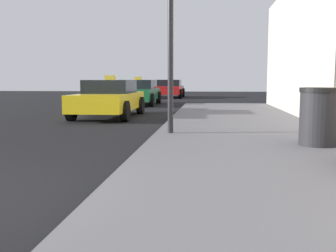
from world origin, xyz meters
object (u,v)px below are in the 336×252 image
(car_red, at_px, (169,88))
(trash_bin, at_px, (320,116))
(car_yellow, at_px, (109,98))
(car_green, at_px, (137,92))

(car_red, bearing_deg, trash_bin, 102.54)
(car_yellow, distance_m, car_red, 15.34)
(trash_bin, bearing_deg, car_yellow, 129.87)
(car_green, xyz_separation_m, car_red, (0.75, 8.54, 0.00))
(trash_bin, relative_size, car_green, 0.24)
(trash_bin, height_order, car_green, car_green)
(car_red, bearing_deg, car_yellow, 88.10)
(car_green, bearing_deg, car_red, -95.05)
(car_green, bearing_deg, car_yellow, 92.07)
(trash_bin, relative_size, car_yellow, 0.23)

